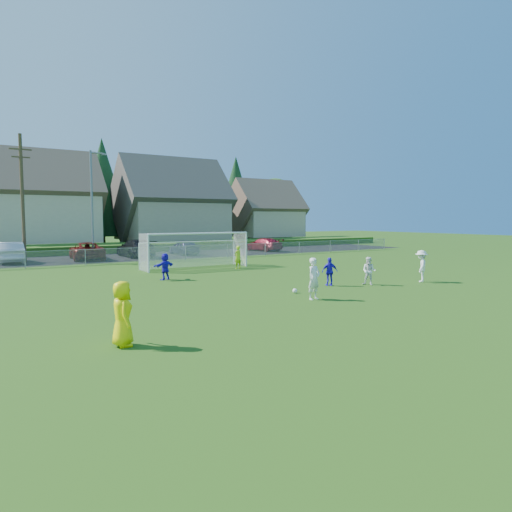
{
  "coord_description": "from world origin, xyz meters",
  "views": [
    {
      "loc": [
        -13.48,
        -13.01,
        3.48
      ],
      "look_at": [
        0.0,
        8.0,
        1.4
      ],
      "focal_mm": 32.0,
      "sensor_mm": 36.0,
      "label": 1
    }
  ],
  "objects_px": {
    "referee": "(122,314)",
    "car_c": "(87,251)",
    "player_white_a": "(314,279)",
    "car_e": "(184,247)",
    "player_blue_a": "(330,272)",
    "car_g": "(264,245)",
    "soccer_ball": "(295,291)",
    "player_white_b": "(369,271)",
    "player_blue_b": "(165,267)",
    "car_d": "(136,248)",
    "soccer_goal": "(194,245)",
    "player_white_c": "(421,266)",
    "goalkeeper": "(238,257)",
    "car_b": "(10,252)"
  },
  "relations": [
    {
      "from": "soccer_ball",
      "to": "soccer_goal",
      "type": "relative_size",
      "value": 0.03
    },
    {
      "from": "player_blue_a",
      "to": "player_blue_b",
      "type": "distance_m",
      "value": 9.21
    },
    {
      "from": "player_blue_a",
      "to": "car_g",
      "type": "bearing_deg",
      "value": -95.34
    },
    {
      "from": "player_blue_a",
      "to": "car_e",
      "type": "relative_size",
      "value": 0.35
    },
    {
      "from": "soccer_ball",
      "to": "player_blue_a",
      "type": "xyz_separation_m",
      "value": [
        2.94,
        0.9,
        0.62
      ]
    },
    {
      "from": "player_blue_a",
      "to": "car_b",
      "type": "bearing_deg",
      "value": -39.84
    },
    {
      "from": "soccer_ball",
      "to": "car_g",
      "type": "relative_size",
      "value": 0.05
    },
    {
      "from": "player_white_a",
      "to": "car_e",
      "type": "height_order",
      "value": "player_white_a"
    },
    {
      "from": "referee",
      "to": "player_blue_b",
      "type": "xyz_separation_m",
      "value": [
        5.96,
        12.08,
        -0.14
      ]
    },
    {
      "from": "car_b",
      "to": "soccer_goal",
      "type": "distance_m",
      "value": 15.28
    },
    {
      "from": "player_white_a",
      "to": "car_c",
      "type": "height_order",
      "value": "player_white_a"
    },
    {
      "from": "referee",
      "to": "player_white_b",
      "type": "xyz_separation_m",
      "value": [
        14.14,
        4.43,
        -0.16
      ]
    },
    {
      "from": "car_d",
      "to": "player_blue_a",
      "type": "bearing_deg",
      "value": 96.48
    },
    {
      "from": "car_e",
      "to": "car_c",
      "type": "bearing_deg",
      "value": 2.11
    },
    {
      "from": "car_b",
      "to": "car_d",
      "type": "xyz_separation_m",
      "value": [
        9.95,
        -0.03,
        -0.02
      ]
    },
    {
      "from": "car_d",
      "to": "referee",
      "type": "bearing_deg",
      "value": 70.6
    },
    {
      "from": "referee",
      "to": "car_g",
      "type": "xyz_separation_m",
      "value": [
        23.3,
        28.09,
        -0.22
      ]
    },
    {
      "from": "goalkeeper",
      "to": "soccer_ball",
      "type": "bearing_deg",
      "value": 61.25
    },
    {
      "from": "car_b",
      "to": "car_d",
      "type": "bearing_deg",
      "value": -179.78
    },
    {
      "from": "player_blue_b",
      "to": "car_g",
      "type": "bearing_deg",
      "value": -157.94
    },
    {
      "from": "player_blue_a",
      "to": "car_g",
      "type": "distance_m",
      "value": 25.26
    },
    {
      "from": "car_d",
      "to": "car_g",
      "type": "height_order",
      "value": "car_d"
    },
    {
      "from": "car_g",
      "to": "player_white_a",
      "type": "bearing_deg",
      "value": 53.26
    },
    {
      "from": "player_white_c",
      "to": "goalkeeper",
      "type": "bearing_deg",
      "value": -100.66
    },
    {
      "from": "player_white_a",
      "to": "car_e",
      "type": "distance_m",
      "value": 25.84
    },
    {
      "from": "referee",
      "to": "car_e",
      "type": "xyz_separation_m",
      "value": [
        14.13,
        28.05,
        -0.18
      ]
    },
    {
      "from": "soccer_ball",
      "to": "player_blue_b",
      "type": "relative_size",
      "value": 0.15
    },
    {
      "from": "car_d",
      "to": "player_white_c",
      "type": "bearing_deg",
      "value": 107.58
    },
    {
      "from": "player_blue_a",
      "to": "soccer_goal",
      "type": "xyz_separation_m",
      "value": [
        -2.3,
        11.5,
        0.9
      ]
    },
    {
      "from": "goalkeeper",
      "to": "car_d",
      "type": "relative_size",
      "value": 0.29
    },
    {
      "from": "soccer_ball",
      "to": "player_white_c",
      "type": "height_order",
      "value": "player_white_c"
    },
    {
      "from": "player_white_a",
      "to": "soccer_ball",
      "type": "bearing_deg",
      "value": 69.3
    },
    {
      "from": "player_blue_b",
      "to": "car_g",
      "type": "relative_size",
      "value": 0.32
    },
    {
      "from": "car_c",
      "to": "car_e",
      "type": "xyz_separation_m",
      "value": [
        9.01,
        0.39,
        -0.01
      ]
    },
    {
      "from": "soccer_ball",
      "to": "car_e",
      "type": "height_order",
      "value": "car_e"
    },
    {
      "from": "player_white_a",
      "to": "soccer_goal",
      "type": "xyz_separation_m",
      "value": [
        0.96,
        14.14,
        0.73
      ]
    },
    {
      "from": "car_e",
      "to": "player_blue_a",
      "type": "bearing_deg",
      "value": 84.93
    },
    {
      "from": "car_d",
      "to": "soccer_goal",
      "type": "bearing_deg",
      "value": 92.17
    },
    {
      "from": "referee",
      "to": "player_blue_b",
      "type": "distance_m",
      "value": 13.47
    },
    {
      "from": "player_white_c",
      "to": "player_blue_a",
      "type": "xyz_separation_m",
      "value": [
        -5.15,
        1.64,
        -0.14
      ]
    },
    {
      "from": "referee",
      "to": "car_c",
      "type": "height_order",
      "value": "referee"
    },
    {
      "from": "player_white_c",
      "to": "soccer_goal",
      "type": "distance_m",
      "value": 15.12
    },
    {
      "from": "player_white_b",
      "to": "player_white_a",
      "type": "bearing_deg",
      "value": -99.66
    },
    {
      "from": "referee",
      "to": "car_c",
      "type": "xyz_separation_m",
      "value": [
        5.12,
        27.66,
        -0.16
      ]
    },
    {
      "from": "goalkeeper",
      "to": "car_g",
      "type": "bearing_deg",
      "value": -142.16
    },
    {
      "from": "player_white_b",
      "to": "player_blue_a",
      "type": "relative_size",
      "value": 1.0
    },
    {
      "from": "player_blue_b",
      "to": "car_c",
      "type": "height_order",
      "value": "player_blue_b"
    },
    {
      "from": "referee",
      "to": "car_c",
      "type": "relative_size",
      "value": 0.34
    },
    {
      "from": "soccer_ball",
      "to": "player_white_a",
      "type": "bearing_deg",
      "value": -100.42
    },
    {
      "from": "car_b",
      "to": "goalkeeper",
      "type": "bearing_deg",
      "value": 134.83
    }
  ]
}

